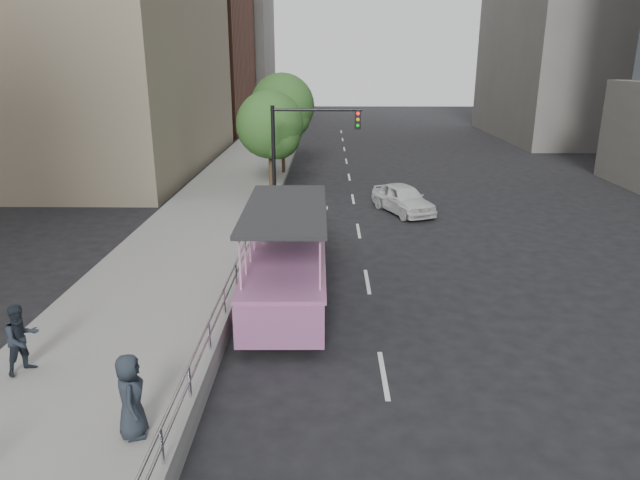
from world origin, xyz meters
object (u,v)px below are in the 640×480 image
street_tree_near (272,127)px  pedestrian_mid (22,339)px  car (403,199)px  parking_sign (266,218)px  traffic_signal (299,143)px  street_tree_far (284,108)px  duck_boat (289,255)px  pedestrian_far (131,396)px

street_tree_near → pedestrian_mid: bearing=-102.3°
car → parking_sign: size_ratio=1.58×
car → traffic_signal: (-5.02, -0.66, 2.79)m
street_tree_far → parking_sign: bearing=-88.3°
duck_boat → car: duck_boat is taller
pedestrian_far → parking_sign: 10.84m
duck_boat → street_tree_near: street_tree_near is taller
pedestrian_mid → pedestrian_far: bearing=-91.3°
parking_sign → street_tree_far: street_tree_far is taller
traffic_signal → duck_boat: bearing=-89.4°
parking_sign → street_tree_far: size_ratio=0.41×
traffic_signal → street_tree_far: (-1.40, 9.43, 0.81)m
car → pedestrian_far: bearing=-135.1°
pedestrian_far → traffic_signal: 17.56m
pedestrian_far → street_tree_far: 26.88m
pedestrian_mid → pedestrian_far: pedestrian_far is taller
pedestrian_mid → parking_sign: parking_sign is taller
pedestrian_mid → pedestrian_far: 3.99m
duck_boat → car: (4.93, 9.79, -0.44)m
duck_boat → street_tree_far: 18.88m
pedestrian_far → parking_sign: parking_sign is taller
car → pedestrian_far: (-7.36, -17.91, 0.44)m
duck_boat → pedestrian_far: (-2.43, -8.12, 0.00)m
pedestrian_mid → street_tree_near: size_ratio=0.29×
parking_sign → traffic_signal: 6.83m
duck_boat → parking_sign: bearing=111.0°
pedestrian_mid → parking_sign: size_ratio=0.63×
street_tree_near → street_tree_far: size_ratio=0.89×
car → pedestrian_mid: pedestrian_mid is taller
street_tree_far → car: bearing=-53.8°
pedestrian_mid → traffic_signal: bearing=13.3°
street_tree_near → street_tree_far: bearing=88.1°
car → traffic_signal: size_ratio=0.80×
duck_boat → pedestrian_far: bearing=-106.6°
pedestrian_mid → street_tree_far: 24.94m
pedestrian_far → parking_sign: (1.43, 10.73, 0.51)m
parking_sign → street_tree_near: (-0.68, 9.94, 2.15)m
pedestrian_far → traffic_signal: bearing=-22.3°
pedestrian_mid → street_tree_far: street_tree_far is taller
duck_boat → traffic_signal: 9.42m
street_tree_near → traffic_signal: bearing=-65.0°
car → parking_sign: parking_sign is taller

